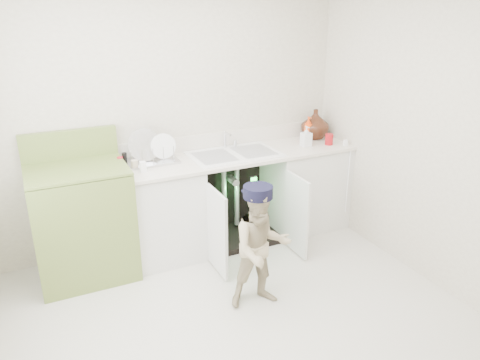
# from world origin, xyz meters

# --- Properties ---
(ground) EXTENTS (3.50, 3.50, 0.00)m
(ground) POSITION_xyz_m (0.00, 0.00, 0.00)
(ground) COLOR beige
(ground) RESTS_ON ground
(room_shell) EXTENTS (6.00, 5.50, 1.26)m
(room_shell) POSITION_xyz_m (0.00, 0.00, 1.25)
(room_shell) COLOR beige
(room_shell) RESTS_ON ground
(counter_run) EXTENTS (2.44, 1.02, 1.21)m
(counter_run) POSITION_xyz_m (0.58, 1.21, 0.47)
(counter_run) COLOR silver
(counter_run) RESTS_ON ground
(avocado_stove) EXTENTS (0.80, 0.65, 1.24)m
(avocado_stove) POSITION_xyz_m (-0.89, 1.18, 0.51)
(avocado_stove) COLOR olive
(avocado_stove) RESTS_ON ground
(repair_worker) EXTENTS (0.60, 0.95, 1.00)m
(repair_worker) POSITION_xyz_m (0.28, 0.14, 0.50)
(repair_worker) COLOR tan
(repair_worker) RESTS_ON ground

